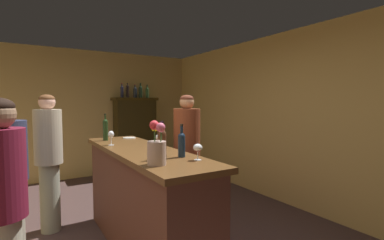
{
  "coord_description": "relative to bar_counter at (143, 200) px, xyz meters",
  "views": [
    {
      "loc": [
        -0.8,
        -2.49,
        1.57
      ],
      "look_at": [
        0.95,
        0.35,
        1.35
      ],
      "focal_mm": 26.32,
      "sensor_mm": 36.0,
      "label": 1
    }
  ],
  "objects": [
    {
      "name": "wall_back",
      "position": [
        -0.27,
        3.43,
        0.77
      ],
      "size": [
        5.42,
        0.12,
        2.62
      ],
      "primitive_type": "cube",
      "color": "tan",
      "rests_on": "ground"
    },
    {
      "name": "wall_right",
      "position": [
        2.44,
        -0.22,
        0.77
      ],
      "size": [
        0.12,
        7.3,
        2.62
      ],
      "primitive_type": "cube",
      "color": "tan",
      "rests_on": "ground"
    },
    {
      "name": "bar_counter",
      "position": [
        0.0,
        0.0,
        0.0
      ],
      "size": [
        0.61,
        2.29,
        1.08
      ],
      "color": "#573024",
      "rests_on": "ground"
    },
    {
      "name": "display_cabinet",
      "position": [
        1.08,
        3.13,
        0.32
      ],
      "size": [
        0.94,
        0.42,
        1.65
      ],
      "color": "#2D250D",
      "rests_on": "ground"
    },
    {
      "name": "wine_bottle_rose",
      "position": [
        -0.04,
        -0.56,
        0.68
      ],
      "size": [
        0.08,
        0.08,
        0.32
      ],
      "color": "#4C2B1A",
      "rests_on": "bar_counter"
    },
    {
      "name": "wine_bottle_riesling",
      "position": [
        -0.15,
        0.85,
        0.68
      ],
      "size": [
        0.06,
        0.06,
        0.34
      ],
      "color": "#1D3417",
      "rests_on": "bar_counter"
    },
    {
      "name": "wine_bottle_merlot",
      "position": [
        0.14,
        -0.58,
        0.66
      ],
      "size": [
        0.06,
        0.06,
        0.29
      ],
      "color": "#192A3D",
      "rests_on": "bar_counter"
    },
    {
      "name": "wine_glass_front",
      "position": [
        0.16,
        -0.06,
        0.64
      ],
      "size": [
        0.07,
        0.07,
        0.15
      ],
      "color": "white",
      "rests_on": "bar_counter"
    },
    {
      "name": "wine_glass_mid",
      "position": [
        -0.2,
        0.42,
        0.65
      ],
      "size": [
        0.07,
        0.07,
        0.16
      ],
      "color": "white",
      "rests_on": "bar_counter"
    },
    {
      "name": "wine_glass_rear",
      "position": [
        0.19,
        -0.76,
        0.63
      ],
      "size": [
        0.08,
        0.08,
        0.14
      ],
      "color": "white",
      "rests_on": "bar_counter"
    },
    {
      "name": "flower_arrangement",
      "position": [
        -0.17,
        -0.75,
        0.67
      ],
      "size": [
        0.15,
        0.16,
        0.35
      ],
      "color": "tan",
      "rests_on": "bar_counter"
    },
    {
      "name": "cheese_plate",
      "position": [
        0.17,
        0.89,
        0.54
      ],
      "size": [
        0.17,
        0.17,
        0.01
      ],
      "primitive_type": "cylinder",
      "color": "white",
      "rests_on": "bar_counter"
    },
    {
      "name": "display_bottle_left",
      "position": [
        0.8,
        3.13,
        1.24
      ],
      "size": [
        0.07,
        0.07,
        0.31
      ],
      "color": "#20223D",
      "rests_on": "display_cabinet"
    },
    {
      "name": "display_bottle_midleft",
      "position": [
        0.92,
        3.13,
        1.26
      ],
      "size": [
        0.06,
        0.06,
        0.33
      ],
      "color": "black",
      "rests_on": "display_cabinet"
    },
    {
      "name": "display_bottle_center",
      "position": [
        1.09,
        3.13,
        1.23
      ],
      "size": [
        0.08,
        0.08,
        0.29
      ],
      "color": "#1D2633",
      "rests_on": "display_cabinet"
    },
    {
      "name": "display_bottle_midright",
      "position": [
        1.21,
        3.13,
        1.25
      ],
      "size": [
        0.08,
        0.08,
        0.32
      ],
      "color": "#1C311E",
      "rests_on": "display_cabinet"
    },
    {
      "name": "display_bottle_right",
      "position": [
        1.37,
        3.13,
        1.24
      ],
      "size": [
        0.07,
        0.07,
        0.29
      ],
      "color": "#2D522C",
      "rests_on": "display_cabinet"
    },
    {
      "name": "patron_redhead",
      "position": [
        -1.18,
        -0.55,
        0.36
      ],
      "size": [
        0.3,
        0.3,
        1.59
      ],
      "rotation": [
        0.0,
        0.0,
        0.71
      ],
      "color": "#ADA78C",
      "rests_on": "ground"
    },
    {
      "name": "patron_in_navy",
      "position": [
        -0.78,
        1.02,
        0.37
      ],
      "size": [
        0.31,
        0.31,
        1.65
      ],
      "rotation": [
        0.0,
        0.0,
        -0.98
      ],
      "color": "#989981",
      "rests_on": "ground"
    },
    {
      "name": "patron_in_grey",
      "position": [
        -1.18,
        0.61,
        0.3
      ],
      "size": [
        0.36,
        0.36,
        1.55
      ],
      "rotation": [
        0.0,
        0.0,
        -0.75
      ],
      "color": "#A19981",
      "rests_on": "ground"
    },
    {
      "name": "bartender",
      "position": [
        0.7,
        0.27,
        0.36
      ],
      "size": [
        0.33,
        0.33,
        1.65
      ],
      "rotation": [
        0.0,
        0.0,
        3.07
      ],
      "color": "maroon",
      "rests_on": "ground"
    }
  ]
}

